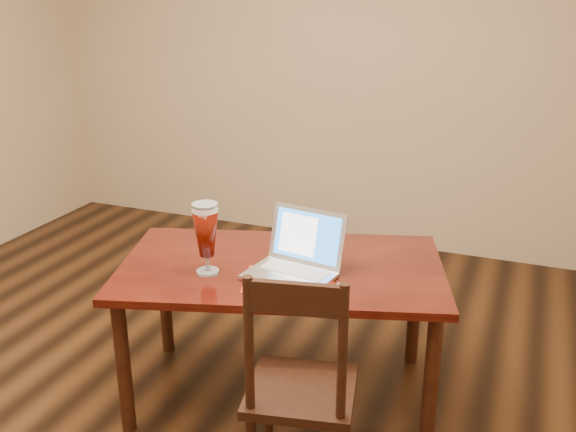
% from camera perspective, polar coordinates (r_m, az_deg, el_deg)
% --- Properties ---
extents(ground, '(5.00, 5.00, 0.00)m').
position_cam_1_polar(ground, '(3.08, -11.91, -17.85)').
color(ground, black).
rests_on(ground, ground).
extents(room_shell, '(4.51, 5.01, 2.71)m').
position_cam_1_polar(room_shell, '(2.45, -14.93, 16.88)').
color(room_shell, '#CBAC87').
rests_on(room_shell, ground).
extents(dining_table, '(1.62, 1.19, 1.00)m').
position_cam_1_polar(dining_table, '(2.91, -0.86, -5.52)').
color(dining_table, '#4F130A').
rests_on(dining_table, ground).
extents(dining_chair, '(0.47, 0.45, 0.95)m').
position_cam_1_polar(dining_chair, '(2.48, 1.08, -15.09)').
color(dining_chair, black).
rests_on(dining_chair, ground).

